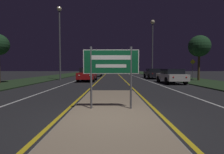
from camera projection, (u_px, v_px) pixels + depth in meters
name	position (u px, v px, depth m)	size (l,w,h in m)	color
ground_plane	(112.00, 118.00, 5.18)	(160.00, 160.00, 0.00)	#232326
median_island	(112.00, 110.00, 5.94)	(2.74, 9.83, 0.10)	#999993
verge_left	(47.00, 78.00, 25.19)	(5.00, 100.00, 0.08)	#23381E
verge_right	(178.00, 78.00, 25.11)	(5.00, 100.00, 0.08)	#23381E
centre_line_yellow_left	(104.00, 77.00, 30.15)	(0.12, 70.00, 0.01)	gold
centre_line_yellow_right	(122.00, 77.00, 30.14)	(0.12, 70.00, 0.01)	gold
lane_line_white_left	(88.00, 77.00, 30.16)	(0.12, 70.00, 0.01)	silver
lane_line_white_right	(137.00, 77.00, 30.13)	(0.12, 70.00, 0.01)	silver
edge_line_white_left	(71.00, 77.00, 30.18)	(0.10, 70.00, 0.01)	silver
edge_line_white_right	(154.00, 77.00, 30.12)	(0.10, 70.00, 0.01)	silver
highway_sign	(112.00, 65.00, 5.85)	(1.87, 0.07, 2.09)	#56565B
streetlight_left_near	(60.00, 31.00, 20.78)	(0.56, 0.56, 8.76)	#56565B
streetlight_right_near	(153.00, 38.00, 26.68)	(0.61, 0.61, 8.81)	#56565B
car_receding_0	(172.00, 76.00, 16.89)	(1.91, 4.53, 1.39)	silver
car_receding_1	(154.00, 73.00, 24.60)	(1.98, 4.67, 1.41)	black
car_approaching_0	(88.00, 74.00, 19.69)	(1.88, 4.45, 1.51)	maroon
car_approaching_1	(97.00, 72.00, 31.18)	(1.98, 4.13, 1.45)	#4C514C
warning_sign	(194.00, 68.00, 19.76)	(0.60, 0.06, 2.40)	#56565B
roadside_palm_right	(200.00, 46.00, 19.76)	(2.41, 2.41, 5.10)	#4C3823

